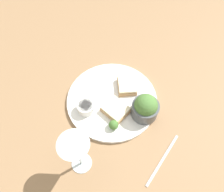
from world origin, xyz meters
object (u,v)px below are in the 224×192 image
object	(u,v)px
sauce_ramekin	(86,107)
cheese_toast_far	(127,86)
wine_glass	(76,151)
fork	(163,159)
cheese_toast_near	(116,110)
salad_bowl	(145,107)

from	to	relation	value
sauce_ramekin	cheese_toast_far	bearing A→B (deg)	-91.22
wine_glass	fork	xyz separation A→B (m)	(-0.14, -0.22, -0.13)
sauce_ramekin	cheese_toast_near	distance (m)	0.10
sauce_ramekin	cheese_toast_far	size ratio (longest dim) A/B	0.59
sauce_ramekin	cheese_toast_near	world-z (taller)	sauce_ramekin
salad_bowl	cheese_toast_near	bearing A→B (deg)	51.35
fork	cheese_toast_near	bearing A→B (deg)	7.47
cheese_toast_far	fork	xyz separation A→B (m)	(-0.28, 0.06, -0.02)
cheese_toast_near	cheese_toast_far	bearing A→B (deg)	-57.21
salad_bowl	wine_glass	size ratio (longest dim) A/B	0.52
cheese_toast_near	salad_bowl	bearing A→B (deg)	-128.65
wine_glass	cheese_toast_near	bearing A→B (deg)	-65.61
cheese_toast_near	wine_glass	distance (m)	0.23
salad_bowl	fork	world-z (taller)	salad_bowl
salad_bowl	wine_glass	xyz separation A→B (m)	(-0.02, 0.27, 0.07)
wine_glass	cheese_toast_far	bearing A→B (deg)	-62.72
cheese_toast_near	cheese_toast_far	xyz separation A→B (m)	(0.06, -0.09, 0.00)
cheese_toast_far	fork	world-z (taller)	cheese_toast_far
wine_glass	fork	world-z (taller)	wine_glass
salad_bowl	sauce_ramekin	world-z (taller)	salad_bowl
sauce_ramekin	wine_glass	size ratio (longest dim) A/B	0.33
salad_bowl	cheese_toast_near	xyz separation A→B (m)	(0.06, 0.08, -0.03)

